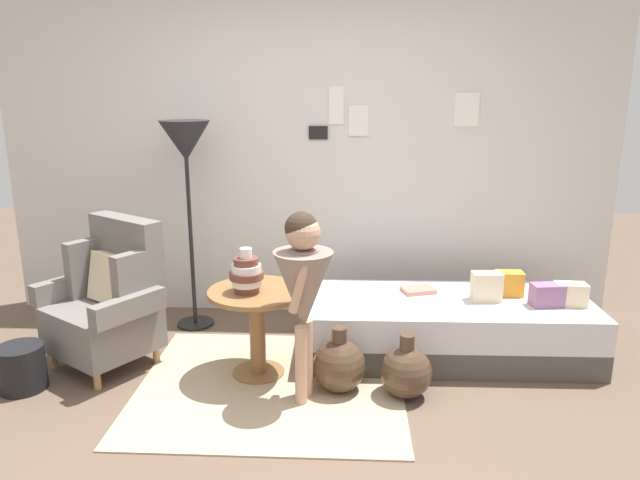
% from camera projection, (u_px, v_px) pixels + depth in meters
% --- Properties ---
extents(ground_plane, '(12.00, 12.00, 0.00)m').
position_uv_depth(ground_plane, '(283.00, 443.00, 3.06)').
color(ground_plane, brown).
extents(gallery_wall, '(4.80, 0.12, 2.60)m').
position_uv_depth(gallery_wall, '(307.00, 152.00, 4.62)').
color(gallery_wall, silver).
rests_on(gallery_wall, ground).
extents(rug, '(1.62, 1.47, 0.01)m').
position_uv_depth(rug, '(271.00, 385.00, 3.65)').
color(rug, tan).
rests_on(rug, ground).
extents(armchair, '(0.90, 0.85, 0.97)m').
position_uv_depth(armchair, '(110.00, 300.00, 3.87)').
color(armchair, tan).
rests_on(armchair, ground).
extents(daybed, '(1.91, 0.82, 0.40)m').
position_uv_depth(daybed, '(448.00, 327.00, 4.04)').
color(daybed, '#4C4742').
rests_on(daybed, ground).
extents(pillow_head, '(0.21, 0.13, 0.15)m').
position_uv_depth(pillow_head, '(570.00, 294.00, 3.87)').
color(pillow_head, beige).
rests_on(pillow_head, daybed).
extents(pillow_mid, '(0.22, 0.15, 0.15)m').
position_uv_depth(pillow_mid, '(547.00, 295.00, 3.86)').
color(pillow_mid, gray).
rests_on(pillow_mid, daybed).
extents(pillow_back, '(0.19, 0.12, 0.17)m').
position_uv_depth(pillow_back, '(509.00, 283.00, 4.06)').
color(pillow_back, orange).
rests_on(pillow_back, daybed).
extents(pillow_extra, '(0.20, 0.13, 0.19)m').
position_uv_depth(pillow_extra, '(486.00, 287.00, 3.95)').
color(pillow_extra, beige).
rests_on(pillow_extra, daybed).
extents(side_table, '(0.61, 0.61, 0.57)m').
position_uv_depth(side_table, '(257.00, 314.00, 3.70)').
color(side_table, olive).
rests_on(side_table, ground).
extents(vase_striped, '(0.21, 0.21, 0.28)m').
position_uv_depth(vase_striped, '(246.00, 274.00, 3.59)').
color(vase_striped, brown).
rests_on(vase_striped, side_table).
extents(floor_lamp, '(0.37, 0.37, 1.57)m').
position_uv_depth(floor_lamp, '(186.00, 151.00, 4.26)').
color(floor_lamp, black).
rests_on(floor_lamp, ground).
extents(person_child, '(0.34, 0.34, 1.14)m').
position_uv_depth(person_child, '(303.00, 283.00, 3.30)').
color(person_child, tan).
rests_on(person_child, ground).
extents(book_on_daybed, '(0.26, 0.22, 0.03)m').
position_uv_depth(book_on_daybed, '(418.00, 290.00, 4.14)').
color(book_on_daybed, tan).
rests_on(book_on_daybed, daybed).
extents(demijohn_near, '(0.33, 0.33, 0.41)m').
position_uv_depth(demijohn_near, '(339.00, 365.00, 3.56)').
color(demijohn_near, '#473323').
rests_on(demijohn_near, ground).
extents(demijohn_far, '(0.31, 0.31, 0.40)m').
position_uv_depth(demijohn_far, '(406.00, 372.00, 3.49)').
color(demijohn_far, '#473323').
rests_on(demijohn_far, ground).
extents(magazine_basket, '(0.28, 0.28, 0.28)m').
position_uv_depth(magazine_basket, '(22.00, 368.00, 3.58)').
color(magazine_basket, black).
rests_on(magazine_basket, ground).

